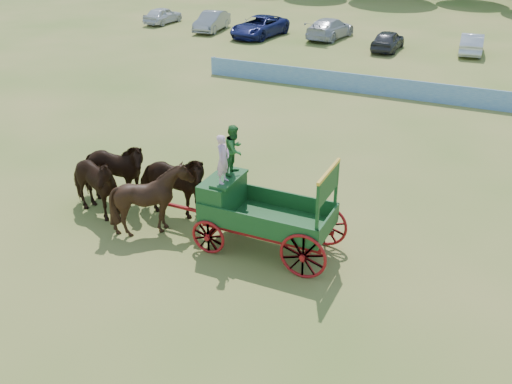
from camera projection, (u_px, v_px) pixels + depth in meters
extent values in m
plane|color=#A4884A|center=(342.00, 293.00, 15.41)|extent=(160.00, 160.00, 0.00)
imported|color=black|center=(91.00, 185.00, 18.71)|extent=(2.96, 1.90, 2.31)
imported|color=black|center=(112.00, 172.00, 19.60)|extent=(2.91, 1.72, 2.31)
imported|color=black|center=(152.00, 199.00, 17.81)|extent=(2.18, 1.96, 2.31)
imported|color=black|center=(171.00, 185.00, 18.70)|extent=(2.82, 1.45, 2.31)
cube|color=maroon|center=(223.00, 221.00, 17.67)|extent=(0.12, 2.00, 0.12)
cube|color=maroon|center=(314.00, 243.00, 16.54)|extent=(0.12, 2.00, 0.12)
cube|color=maroon|center=(260.00, 237.00, 16.61)|extent=(3.80, 0.10, 0.12)
cube|color=maroon|center=(275.00, 220.00, 17.49)|extent=(3.80, 0.10, 0.12)
cube|color=maroon|center=(198.00, 211.00, 17.94)|extent=(2.80, 0.09, 0.09)
cube|color=#1B5226|center=(267.00, 220.00, 16.92)|extent=(3.80, 1.80, 0.10)
cube|color=#1B5226|center=(255.00, 225.00, 16.08)|extent=(3.80, 0.06, 0.55)
cube|color=#1B5226|center=(279.00, 199.00, 17.50)|extent=(3.80, 0.06, 0.55)
cube|color=#1B5226|center=(328.00, 225.00, 16.08)|extent=(0.06, 1.80, 0.55)
cube|color=#1B5226|center=(222.00, 194.00, 17.24)|extent=(0.85, 1.70, 1.05)
cube|color=#1B5226|center=(229.00, 179.00, 16.89)|extent=(0.55, 1.50, 0.08)
cube|color=#1B5226|center=(212.00, 197.00, 17.48)|extent=(0.10, 1.60, 0.65)
cube|color=#1B5226|center=(217.00, 207.00, 17.54)|extent=(0.55, 1.60, 0.06)
cube|color=#1B5226|center=(317.00, 217.00, 15.17)|extent=(0.08, 0.08, 1.80)
cube|color=#1B5226|center=(336.00, 192.00, 16.46)|extent=(0.08, 0.08, 1.80)
cube|color=#1B5226|center=(328.00, 185.00, 15.54)|extent=(0.07, 1.75, 0.75)
cube|color=gold|center=(329.00, 171.00, 15.36)|extent=(0.08, 1.80, 0.09)
cube|color=gold|center=(327.00, 184.00, 15.56)|extent=(0.02, 1.30, 0.12)
torus|color=maroon|center=(208.00, 237.00, 16.92)|extent=(1.09, 0.09, 1.09)
torus|color=maroon|center=(237.00, 209.00, 18.46)|extent=(1.09, 0.09, 1.09)
torus|color=maroon|center=(303.00, 256.00, 15.72)|extent=(1.39, 0.09, 1.39)
torus|color=maroon|center=(325.00, 225.00, 17.26)|extent=(1.39, 0.09, 1.39)
imported|color=#EBB3CD|center=(223.00, 159.00, 16.26)|extent=(0.35, 0.53, 1.45)
imported|color=#286C2D|center=(234.00, 150.00, 16.81)|extent=(0.57, 0.74, 1.51)
cube|color=#2164B3|center=(427.00, 92.00, 30.10)|extent=(26.00, 0.08, 1.05)
imported|color=silver|center=(163.00, 15.00, 49.84)|extent=(1.84, 4.22, 1.41)
imported|color=gray|center=(212.00, 21.00, 46.89)|extent=(2.22, 4.86, 1.54)
imported|color=navy|center=(260.00, 27.00, 44.80)|extent=(3.32, 6.01, 1.59)
imported|color=silver|center=(330.00, 28.00, 44.25)|extent=(2.81, 5.58, 1.55)
imported|color=#333338|center=(388.00, 40.00, 40.62)|extent=(1.76, 4.24, 1.44)
imported|color=silver|center=(472.00, 44.00, 39.70)|extent=(1.86, 4.42, 1.42)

